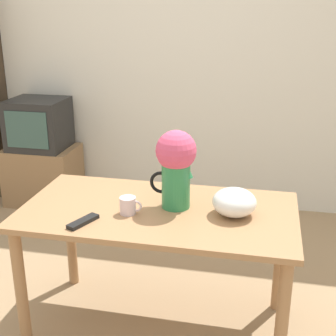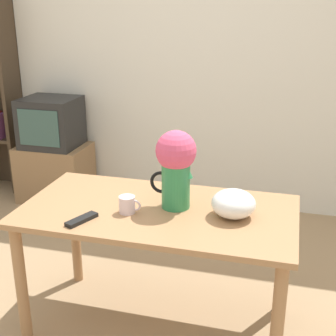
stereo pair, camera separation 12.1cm
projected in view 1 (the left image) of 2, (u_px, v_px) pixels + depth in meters
name	position (u px, v px, depth m)	size (l,w,h in m)	color
ground_plane	(121.00, 336.00, 2.55)	(12.00, 12.00, 0.00)	#9E7F5B
wall_back	(186.00, 56.00, 3.89)	(8.00, 0.05, 2.60)	silver
table	(158.00, 227.00, 2.43)	(1.41, 0.74, 0.72)	#A3754C
flower_vase	(176.00, 163.00, 2.34)	(0.24, 0.21, 0.41)	#2D844C
coffee_mug	(128.00, 205.00, 2.33)	(0.11, 0.08, 0.09)	silver
white_bowl	(234.00, 202.00, 2.31)	(0.22, 0.22, 0.14)	white
remote_control	(83.00, 222.00, 2.24)	(0.11, 0.18, 0.02)	black
tv_stand	(43.00, 175.00, 4.21)	(0.61, 0.44, 0.51)	#8E6B47
tv_set	(39.00, 124.00, 4.05)	(0.48, 0.43, 0.43)	black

